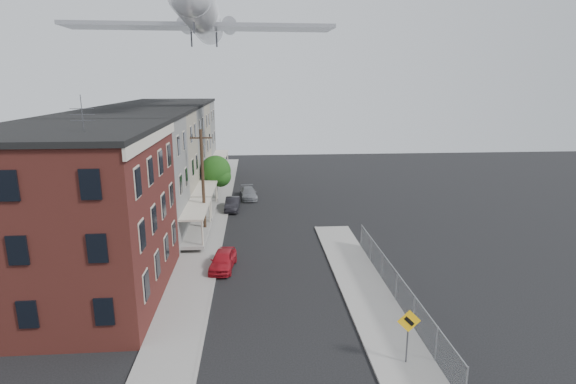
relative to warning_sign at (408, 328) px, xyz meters
name	(u,v)px	position (x,y,z in m)	size (l,w,h in m)	color
ground	(284,357)	(-5.60, 1.03, -1.88)	(120.00, 120.00, 0.00)	black
sidewalk_left	(213,214)	(-11.10, 25.03, -1.82)	(3.00, 62.00, 0.12)	gray
sidewalk_right	(367,294)	(-0.10, 7.03, -1.82)	(3.00, 26.00, 0.12)	gray
curb_left	(228,213)	(-9.65, 25.03, -1.81)	(0.15, 62.00, 0.14)	gray
curb_right	(344,294)	(-1.55, 7.03, -1.81)	(0.15, 26.00, 0.14)	gray
corner_building	(71,216)	(-17.60, 8.03, 3.28)	(10.31, 12.30, 12.15)	#371811
row_house_a	(119,181)	(-17.56, 17.53, 3.25)	(11.98, 7.00, 10.30)	#61605E
row_house_b	(141,165)	(-17.56, 24.53, 3.25)	(11.98, 7.00, 10.30)	#716959
row_house_c	(156,153)	(-17.56, 31.53, 3.25)	(11.98, 7.00, 10.30)	#61605E
row_house_d	(168,144)	(-17.56, 38.53, 3.25)	(11.98, 7.00, 10.30)	#716959
row_house_e	(177,137)	(-17.56, 45.53, 3.25)	(11.98, 7.00, 10.30)	#61605E
chainlink_fence	(397,286)	(1.40, 6.03, -0.89)	(0.06, 18.06, 1.90)	gray
warning_sign	(408,328)	(0.00, 0.00, 0.00)	(1.10, 0.11, 2.80)	#515156
utility_pole	(203,181)	(-11.20, 19.03, 2.79)	(1.80, 0.26, 9.00)	black
street_tree	(217,172)	(-10.87, 28.95, 1.57)	(3.22, 3.20, 5.20)	black
car_near	(223,260)	(-9.20, 11.65, -1.23)	(1.55, 3.85, 1.31)	#B11622
car_mid	(233,204)	(-9.20, 26.38, -1.24)	(1.36, 3.89, 1.28)	black
car_far	(248,193)	(-7.64, 30.88, -1.27)	(1.70, 4.19, 1.22)	slate
airplane	(203,18)	(-11.53, 27.90, 16.75)	(24.12, 27.53, 7.99)	white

